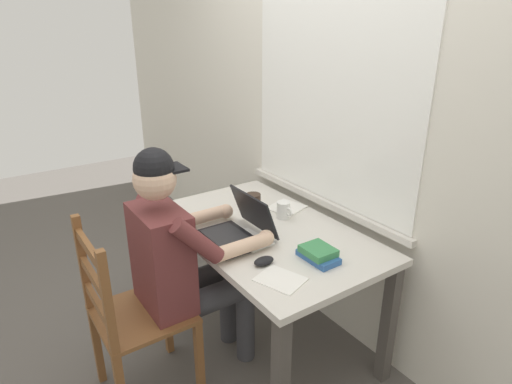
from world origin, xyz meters
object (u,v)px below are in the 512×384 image
object	(u,v)px
laptop	(238,228)
coffee_mug_white	(284,210)
wooden_chair	(131,316)
desk	(265,245)
book_stack_main	(318,254)
coffee_mug_dark	(253,202)
computer_mouse	(264,261)
seated_person	(183,257)

from	to	relation	value
laptop	coffee_mug_white	world-z (taller)	laptop
laptop	coffee_mug_white	distance (m)	0.33
wooden_chair	coffee_mug_white	distance (m)	0.96
wooden_chair	laptop	distance (m)	0.66
desk	laptop	distance (m)	0.22
wooden_chair	coffee_mug_white	size ratio (longest dim) A/B	8.36
book_stack_main	coffee_mug_dark	bearing A→B (deg)	173.30
desk	computer_mouse	bearing A→B (deg)	-36.11
seated_person	wooden_chair	bearing A→B (deg)	-90.00
book_stack_main	coffee_mug_white	bearing A→B (deg)	161.88
desk	coffee_mug_dark	size ratio (longest dim) A/B	10.24
coffee_mug_dark	book_stack_main	distance (m)	0.65
book_stack_main	wooden_chair	bearing A→B (deg)	-118.88
computer_mouse	coffee_mug_dark	bearing A→B (deg)	150.28
computer_mouse	desk	bearing A→B (deg)	143.89
laptop	computer_mouse	size ratio (longest dim) A/B	3.30
coffee_mug_dark	laptop	bearing A→B (deg)	-46.51
desk	coffee_mug_white	world-z (taller)	coffee_mug_white
laptop	book_stack_main	size ratio (longest dim) A/B	1.72
desk	seated_person	size ratio (longest dim) A/B	1.03
computer_mouse	book_stack_main	distance (m)	0.25
desk	coffee_mug_white	bearing A→B (deg)	108.34
seated_person	book_stack_main	distance (m)	0.64
desk	book_stack_main	bearing A→B (deg)	3.14
desk	book_stack_main	size ratio (longest dim) A/B	6.68
wooden_chair	laptop	bearing A→B (deg)	87.70
seated_person	coffee_mug_dark	bearing A→B (deg)	111.67
desk	wooden_chair	world-z (taller)	wooden_chair
desk	coffee_mug_white	distance (m)	0.23
coffee_mug_white	book_stack_main	xyz separation A→B (m)	(0.45, -0.15, -0.02)
wooden_chair	coffee_mug_white	xyz separation A→B (m)	(-0.03, 0.91, 0.30)
seated_person	coffee_mug_white	world-z (taller)	seated_person
wooden_chair	coffee_mug_dark	bearing A→B (deg)	104.82
seated_person	computer_mouse	world-z (taller)	seated_person
seated_person	book_stack_main	size ratio (longest dim) A/B	6.48
coffee_mug_white	computer_mouse	bearing A→B (deg)	-47.80
laptop	seated_person	bearing A→B (deg)	-94.45
coffee_mug_dark	book_stack_main	world-z (taller)	coffee_mug_dark
laptop	book_stack_main	xyz separation A→B (m)	(0.40, 0.18, -0.02)
computer_mouse	laptop	bearing A→B (deg)	170.76
laptop	book_stack_main	bearing A→B (deg)	24.71
desk	wooden_chair	distance (m)	0.76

